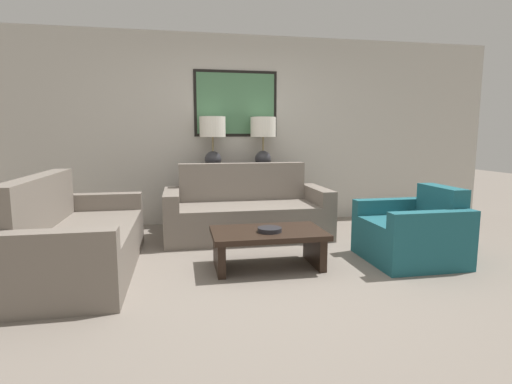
{
  "coord_description": "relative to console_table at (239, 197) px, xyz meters",
  "views": [
    {
      "loc": [
        -0.8,
        -3.43,
        1.26
      ],
      "look_at": [
        0.0,
        0.77,
        0.65
      ],
      "focal_mm": 28.0,
      "sensor_mm": 36.0,
      "label": 1
    }
  ],
  "objects": [
    {
      "name": "coffee_table",
      "position": [
        0.01,
        -1.89,
        -0.13
      ],
      "size": [
        1.07,
        0.64,
        0.36
      ],
      "color": "black",
      "rests_on": "ground_plane"
    },
    {
      "name": "table_lamp_left",
      "position": [
        -0.35,
        0.0,
        0.85
      ],
      "size": [
        0.35,
        0.35,
        0.72
      ],
      "color": "#333338",
      "rests_on": "console_table"
    },
    {
      "name": "armchair_near_back_wall",
      "position": [
        1.48,
        -1.95,
        -0.12
      ],
      "size": [
        0.85,
        0.88,
        0.75
      ],
      "color": "#1E5B66",
      "rests_on": "ground_plane"
    },
    {
      "name": "console_table",
      "position": [
        0.0,
        0.0,
        0.0
      ],
      "size": [
        1.2,
        0.37,
        0.79
      ],
      "color": "#332319",
      "rests_on": "ground_plane"
    },
    {
      "name": "decorative_bowl",
      "position": [
        0.01,
        -1.94,
        -0.01
      ],
      "size": [
        0.23,
        0.23,
        0.04
      ],
      "color": "#232328",
      "rests_on": "coffee_table"
    },
    {
      "name": "couch_by_back_wall",
      "position": [
        0.0,
        -0.67,
        -0.1
      ],
      "size": [
        2.0,
        0.9,
        0.9
      ],
      "color": "slate",
      "rests_on": "ground_plane"
    },
    {
      "name": "table_lamp_right",
      "position": [
        0.35,
        0.0,
        0.85
      ],
      "size": [
        0.35,
        0.35,
        0.72
      ],
      "color": "#333338",
      "rests_on": "console_table"
    },
    {
      "name": "ground_plane",
      "position": [
        0.0,
        -2.07,
        -0.39
      ],
      "size": [
        20.0,
        20.0,
        0.0
      ],
      "primitive_type": "plane",
      "color": "slate"
    },
    {
      "name": "couch_by_side",
      "position": [
        -1.75,
        -1.68,
        -0.1
      ],
      "size": [
        0.9,
        2.0,
        0.9
      ],
      "color": "slate",
      "rests_on": "ground_plane"
    },
    {
      "name": "back_wall",
      "position": [
        0.0,
        0.27,
        0.94
      ],
      "size": [
        7.88,
        0.12,
        2.65
      ],
      "color": "beige",
      "rests_on": "ground_plane"
    }
  ]
}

